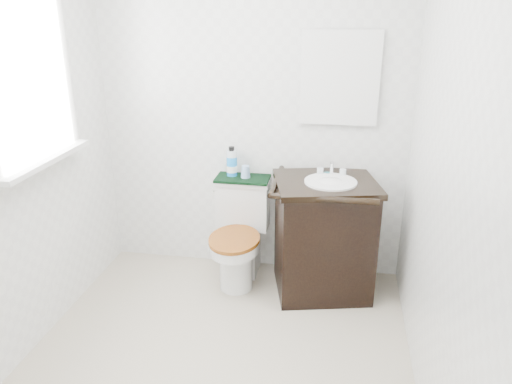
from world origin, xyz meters
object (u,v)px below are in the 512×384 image
(vanity, at_px, (324,234))
(mouthwash_bottle, at_px, (232,162))
(cup, at_px, (246,172))
(trash_bin, at_px, (239,259))
(toilet, at_px, (240,237))

(vanity, xyz_separation_m, mouthwash_bottle, (-0.69, 0.22, 0.41))
(vanity, distance_m, cup, 0.71)
(vanity, height_order, trash_bin, vanity)
(vanity, xyz_separation_m, cup, (-0.58, 0.19, 0.36))
(trash_bin, bearing_deg, mouthwash_bottle, 115.64)
(mouthwash_bottle, bearing_deg, cup, -13.68)
(mouthwash_bottle, bearing_deg, vanity, -17.47)
(toilet, xyz_separation_m, cup, (0.02, 0.12, 0.47))
(trash_bin, bearing_deg, cup, 82.04)
(trash_bin, bearing_deg, toilet, 90.00)
(trash_bin, bearing_deg, vanity, -3.84)
(vanity, height_order, cup, vanity)
(vanity, bearing_deg, mouthwash_bottle, 162.53)
(cup, bearing_deg, vanity, -18.14)
(toilet, bearing_deg, trash_bin, -90.00)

